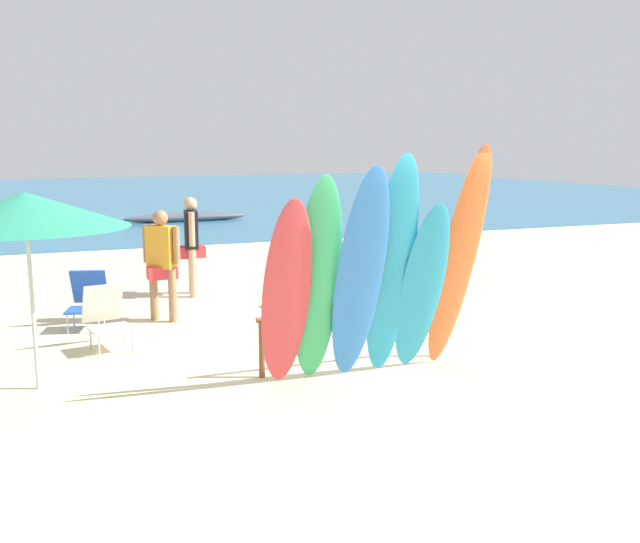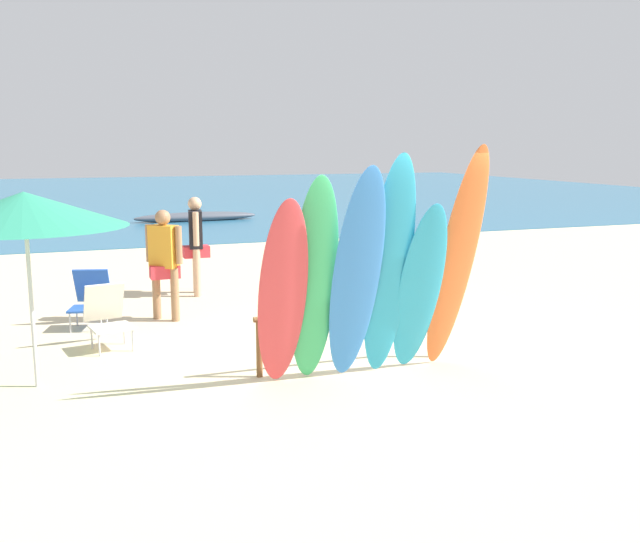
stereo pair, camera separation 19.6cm
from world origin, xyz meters
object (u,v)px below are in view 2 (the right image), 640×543
at_px(surfboard_red_0, 283,295).
at_px(beachgoer_near_rack, 381,249).
at_px(surfboard_blue_2, 356,277).
at_px(beachgoer_midbeach, 196,239).
at_px(beach_chair_red, 90,297).
at_px(beach_chair_blue, 107,314).
at_px(surfboard_teal_3, 389,269).
at_px(beach_umbrella, 25,210).
at_px(beachgoer_strolling, 164,257).
at_px(surfboard_teal_4, 420,289).
at_px(surfboard_rack, 351,323).
at_px(distant_boat, 196,217).
at_px(surfboard_orange_5, 456,261).
at_px(surfboard_green_1, 314,282).

height_order(surfboard_red_0, beachgoer_near_rack, surfboard_red_0).
height_order(surfboard_blue_2, beachgoer_midbeach, surfboard_blue_2).
distance_m(beachgoer_near_rack, beach_chair_red, 4.46).
bearing_deg(beach_chair_blue, beachgoer_near_rack, 0.28).
distance_m(surfboard_blue_2, beachgoer_midbeach, 5.37).
bearing_deg(surfboard_teal_3, beach_umbrella, 167.71).
bearing_deg(beachgoer_strolling, beach_chair_red, -136.98).
bearing_deg(beachgoer_strolling, beach_umbrella, -81.07).
distance_m(surfboard_teal_4, beach_chair_blue, 4.05).
bearing_deg(beachgoer_near_rack, surfboard_rack, 104.98).
xyz_separation_m(beachgoer_near_rack, beach_umbrella, (-5.09, -2.19, 0.98)).
xyz_separation_m(surfboard_teal_3, surfboard_teal_4, (0.40, 0.04, -0.26)).
distance_m(surfboard_red_0, distant_boat, 17.26).
xyz_separation_m(beach_chair_blue, distant_boat, (3.82, 14.74, -0.28)).
bearing_deg(beach_chair_red, beach_umbrella, -89.72).
xyz_separation_m(beachgoer_near_rack, beach_chair_red, (-4.41, 0.35, -0.51)).
bearing_deg(surfboard_blue_2, surfboard_teal_4, 6.29).
bearing_deg(beach_chair_blue, beach_chair_red, 86.59).
relative_size(surfboard_orange_5, beachgoer_midbeach, 1.60).
bearing_deg(beach_chair_red, distant_boat, 88.84).
relative_size(surfboard_orange_5, beachgoer_near_rack, 1.66).
xyz_separation_m(beach_chair_red, distant_boat, (3.98, 13.55, -0.28)).
xyz_separation_m(beach_umbrella, distant_boat, (4.65, 16.08, -1.77)).
distance_m(surfboard_rack, distant_boat, 16.63).
bearing_deg(beachgoer_midbeach, surfboard_teal_4, 24.98).
xyz_separation_m(surfboard_orange_5, beachgoer_strolling, (-2.73, 3.65, -0.35)).
bearing_deg(surfboard_orange_5, surfboard_teal_3, 174.11).
bearing_deg(beach_umbrella, surfboard_rack, -8.30).
distance_m(beachgoer_strolling, beach_chair_red, 1.18).
relative_size(surfboard_teal_3, beachgoer_midbeach, 1.53).
distance_m(surfboard_orange_5, beachgoer_strolling, 4.58).
bearing_deg(beach_chair_blue, surfboard_green_1, -60.45).
relative_size(surfboard_teal_3, surfboard_orange_5, 0.96).
bearing_deg(surfboard_rack, surfboard_teal_3, -71.62).
height_order(surfboard_red_0, beachgoer_midbeach, surfboard_red_0).
relative_size(surfboard_teal_3, beach_umbrella, 1.24).
relative_size(surfboard_red_0, surfboard_teal_4, 1.03).
relative_size(beach_chair_red, beach_chair_blue, 1.00).
distance_m(surfboard_teal_3, distant_boat, 17.23).
distance_m(surfboard_red_0, surfboard_orange_5, 2.02).
bearing_deg(beachgoer_strolling, surfboard_teal_3, -18.54).
bearing_deg(beach_chair_blue, surfboard_teal_3, -51.67).
bearing_deg(surfboard_teal_4, distant_boat, 90.28).
relative_size(surfboard_teal_4, beachgoer_strolling, 1.27).
bearing_deg(distant_boat, beachgoer_strolling, -102.13).
relative_size(beach_chair_blue, distant_boat, 0.20).
bearing_deg(surfboard_teal_3, beachgoer_strolling, 122.25).
relative_size(surfboard_red_0, beach_umbrella, 1.03).
bearing_deg(surfboard_orange_5, beach_chair_red, 132.78).
xyz_separation_m(surfboard_teal_3, surfboard_orange_5, (0.81, -0.04, 0.04)).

